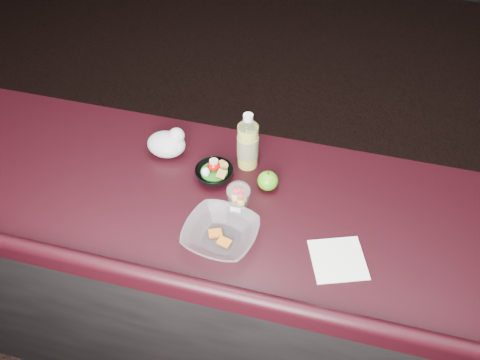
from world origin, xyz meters
name	(u,v)px	position (x,y,z in m)	size (l,w,h in m)	color
room_shell	(158,28)	(0.00, 0.00, 1.83)	(8.00, 8.00, 8.00)	black
counter	(221,282)	(0.00, 0.30, 0.51)	(4.06, 0.71, 1.02)	black
lemonade_bottle	(248,145)	(0.06, 0.49, 1.11)	(0.08, 0.08, 0.23)	gold
fruit_cup	(238,197)	(0.08, 0.27, 1.08)	(0.08, 0.08, 0.11)	white
green_apple	(268,181)	(0.15, 0.39, 1.05)	(0.07, 0.07, 0.07)	#2A840F
plastic_bag	(168,143)	(-0.23, 0.47, 1.07)	(0.14, 0.11, 0.10)	silver
snack_bowl	(214,173)	(-0.04, 0.39, 1.04)	(0.15, 0.15, 0.07)	black
takeout_bowl	(221,234)	(0.06, 0.14, 1.05)	(0.25, 0.25, 0.06)	silver
paper_napkin	(338,260)	(0.43, 0.15, 1.02)	(0.16, 0.16, 0.00)	white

